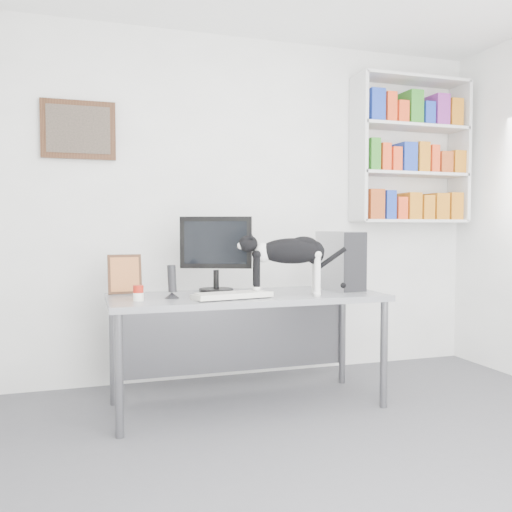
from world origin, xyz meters
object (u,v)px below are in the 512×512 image
at_px(monitor, 216,253).
at_px(soup_can, 138,293).
at_px(pc_tower, 340,261).
at_px(desk, 248,350).
at_px(keyboard, 232,295).
at_px(leaning_print, 125,274).
at_px(speaker, 172,281).
at_px(cat, 289,266).
at_px(bookshelf, 411,151).

distance_m(monitor, soup_can, 0.67).
bearing_deg(pc_tower, desk, -177.53).
relative_size(keyboard, soup_can, 5.23).
height_order(desk, monitor, monitor).
bearing_deg(pc_tower, monitor, 167.66).
bearing_deg(desk, leaning_print, 160.64).
bearing_deg(desk, speaker, -175.17).
height_order(keyboard, cat, cat).
height_order(bookshelf, keyboard, bookshelf).
height_order(desk, soup_can, soup_can).
bearing_deg(keyboard, pc_tower, 5.90).
height_order(monitor, speaker, monitor).
distance_m(monitor, speaker, 0.46).
bearing_deg(soup_can, cat, -2.85).
bearing_deg(keyboard, desk, 38.56).
distance_m(speaker, leaning_print, 0.41).
bearing_deg(cat, leaning_print, 170.78).
bearing_deg(speaker, cat, -16.77).
xyz_separation_m(desk, soup_can, (-0.72, -0.10, 0.42)).
bearing_deg(cat, keyboard, -163.86).
xyz_separation_m(desk, keyboard, (-0.15, -0.17, 0.39)).
bearing_deg(bookshelf, desk, -159.23).
bearing_deg(bookshelf, cat, -151.37).
bearing_deg(speaker, pc_tower, -3.93).
height_order(desk, pc_tower, pc_tower).
distance_m(desk, soup_can, 0.84).
bearing_deg(keyboard, bookshelf, 14.75).
height_order(monitor, leaning_print, monitor).
height_order(monitor, soup_can, monitor).
height_order(bookshelf, monitor, bookshelf).
bearing_deg(keyboard, speaker, 152.05).
bearing_deg(keyboard, monitor, 82.65).
bearing_deg(bookshelf, pc_tower, -149.13).
xyz_separation_m(bookshelf, desk, (-1.65, -0.63, -1.47)).
distance_m(pc_tower, leaning_print, 1.50).
bearing_deg(pc_tower, keyboard, -167.74).
height_order(speaker, cat, cat).
distance_m(keyboard, leaning_print, 0.77).
distance_m(keyboard, speaker, 0.39).
bearing_deg(bookshelf, soup_can, -163.01).
distance_m(desk, cat, 0.64).
bearing_deg(keyboard, leaning_print, 135.91).
relative_size(speaker, leaning_print, 0.79).
distance_m(bookshelf, speaker, 2.47).
height_order(bookshelf, desk, bookshelf).
relative_size(bookshelf, soup_can, 13.28).
relative_size(desk, cat, 2.84).
xyz_separation_m(monitor, pc_tower, (0.87, -0.15, -0.06)).
xyz_separation_m(speaker, leaning_print, (-0.26, 0.31, 0.03)).
bearing_deg(keyboard, cat, -6.07).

